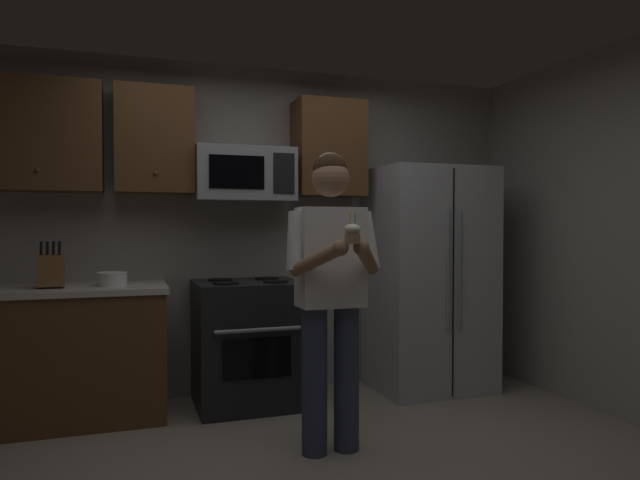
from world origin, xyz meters
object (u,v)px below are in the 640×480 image
oven_range (248,343)px  refrigerator (429,279)px  knife_block (51,271)px  microwave (244,175)px  person (331,284)px  cupcake (352,233)px  bowl_large_white (112,278)px

oven_range → refrigerator: refrigerator is taller
oven_range → knife_block: (-1.32, -0.03, 0.57)m
microwave → knife_block: bearing=-173.6°
person → cupcake: (0.00, -0.33, 0.30)m
microwave → person: microwave is taller
microwave → refrigerator: bearing=-6.0°
oven_range → knife_block: size_ratio=2.91×
person → microwave: bearing=103.5°
oven_range → microwave: microwave is taller
microwave → refrigerator: microwave is taller
knife_block → microwave: bearing=6.4°
cupcake → microwave: bearing=100.6°
knife_block → bowl_large_white: knife_block is taller
microwave → knife_block: microwave is taller
bowl_large_white → person: bearing=-40.6°
refrigerator → bowl_large_white: refrigerator is taller
oven_range → knife_block: knife_block is taller
microwave → bowl_large_white: 1.21m
knife_block → oven_range: bearing=1.3°
knife_block → bowl_large_white: (0.38, 0.03, -0.06)m
microwave → cupcake: bearing=-79.4°
refrigerator → bowl_large_white: 2.44m
knife_block → bowl_large_white: bearing=4.0°
knife_block → person: 1.90m
bowl_large_white → refrigerator: bearing=-0.8°
person → bowl_large_white: bearing=139.4°
oven_range → cupcake: bearing=-78.5°
refrigerator → person: refrigerator is taller
oven_range → refrigerator: (1.50, -0.04, 0.44)m
refrigerator → person: size_ratio=1.02×
microwave → bowl_large_white: microwave is taller
knife_block → person: size_ratio=0.18×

